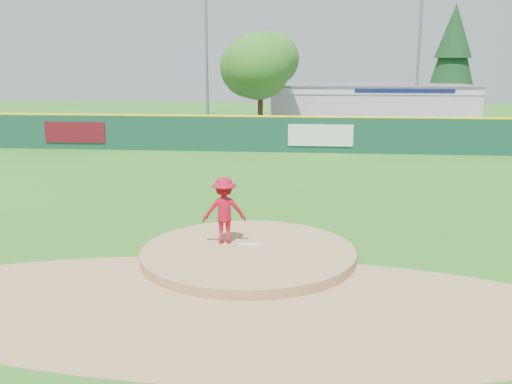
# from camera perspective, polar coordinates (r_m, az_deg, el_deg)

# --- Properties ---
(ground) EXTENTS (120.00, 120.00, 0.00)m
(ground) POSITION_cam_1_polar(r_m,az_deg,el_deg) (14.76, -0.78, -6.64)
(ground) COLOR #286B19
(ground) RESTS_ON ground
(pitchers_mound) EXTENTS (5.50, 5.50, 0.50)m
(pitchers_mound) POSITION_cam_1_polar(r_m,az_deg,el_deg) (14.76, -0.78, -6.64)
(pitchers_mound) COLOR #9E774C
(pitchers_mound) RESTS_ON ground
(pitching_rubber) EXTENTS (0.60, 0.15, 0.04)m
(pitching_rubber) POSITION_cam_1_polar(r_m,az_deg,el_deg) (14.96, -0.65, -5.28)
(pitching_rubber) COLOR white
(pitching_rubber) RESTS_ON pitchers_mound
(infield_dirt_arc) EXTENTS (15.40, 15.40, 0.01)m
(infield_dirt_arc) POSITION_cam_1_polar(r_m,az_deg,el_deg) (11.99, -2.42, -11.35)
(infield_dirt_arc) COLOR #9E774C
(infield_dirt_arc) RESTS_ON ground
(parking_lot) EXTENTS (44.00, 16.00, 0.02)m
(parking_lot) POSITION_cam_1_polar(r_m,az_deg,el_deg) (41.16, 3.48, 5.89)
(parking_lot) COLOR #38383A
(parking_lot) RESTS_ON ground
(pitcher) EXTENTS (1.25, 0.87, 1.76)m
(pitcher) POSITION_cam_1_polar(r_m,az_deg,el_deg) (14.99, -3.20, -1.83)
(pitcher) COLOR #A70E22
(pitcher) RESTS_ON pitchers_mound
(van) EXTENTS (5.43, 2.65, 1.49)m
(van) POSITION_cam_1_polar(r_m,az_deg,el_deg) (37.12, 4.88, 6.29)
(van) COLOR white
(van) RESTS_ON parking_lot
(pool_building_grp) EXTENTS (15.20, 8.20, 3.31)m
(pool_building_grp) POSITION_cam_1_polar(r_m,az_deg,el_deg) (46.15, 11.31, 8.47)
(pool_building_grp) COLOR silver
(pool_building_grp) RESTS_ON ground
(fence_banners) EXTENTS (17.77, 0.04, 1.20)m
(fence_banners) POSITION_cam_1_polar(r_m,az_deg,el_deg) (32.68, -6.12, 5.81)
(fence_banners) COLOR #600D17
(fence_banners) RESTS_ON ground
(playground_slide) EXTENTS (0.92, 2.59, 1.43)m
(playground_slide) POSITION_cam_1_polar(r_m,az_deg,el_deg) (40.18, -15.36, 6.32)
(playground_slide) COLOR blue
(playground_slide) RESTS_ON ground
(outfield_fence) EXTENTS (40.00, 0.14, 2.07)m
(outfield_fence) POSITION_cam_1_polar(r_m,az_deg,el_deg) (32.10, 2.85, 5.90)
(outfield_fence) COLOR #133E2F
(outfield_fence) RESTS_ON ground
(deciduous_tree) EXTENTS (5.60, 5.60, 7.36)m
(deciduous_tree) POSITION_cam_1_polar(r_m,az_deg,el_deg) (39.00, 0.44, 12.23)
(deciduous_tree) COLOR #382314
(deciduous_tree) RESTS_ON ground
(conifer_tree) EXTENTS (4.40, 4.40, 9.50)m
(conifer_tree) POSITION_cam_1_polar(r_m,az_deg,el_deg) (51.13, 19.10, 12.77)
(conifer_tree) COLOR #382314
(conifer_tree) RESTS_ON ground
(light_pole_left) EXTENTS (1.75, 0.25, 11.00)m
(light_pole_left) POSITION_cam_1_polar(r_m,az_deg,el_deg) (41.55, -4.97, 14.28)
(light_pole_left) COLOR gray
(light_pole_left) RESTS_ON ground
(light_pole_right) EXTENTS (1.75, 0.25, 10.00)m
(light_pole_right) POSITION_cam_1_polar(r_m,az_deg,el_deg) (43.48, 15.95, 13.11)
(light_pole_right) COLOR gray
(light_pole_right) RESTS_ON ground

